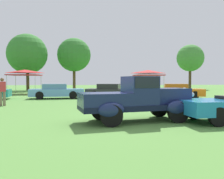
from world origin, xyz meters
TOP-DOWN VIEW (x-y plane):
  - ground_plane at (0.00, 0.00)m, footprint 120.00×120.00m
  - feature_pickup_truck at (0.33, -0.10)m, footprint 4.51×2.49m
  - show_car_skyblue at (-4.29, 11.04)m, footprint 4.55×2.10m
  - show_car_charcoal at (0.23, 10.99)m, footprint 4.39×2.73m
  - show_car_orange at (5.97, 10.51)m, footprint 4.52×2.65m
  - spectator_near_truck at (-6.70, 5.67)m, footprint 0.46×0.36m
  - canopy_tent_left_field at (-8.78, 17.97)m, footprint 3.24×3.24m
  - canopy_tent_center_field at (5.29, 17.94)m, footprint 3.18×3.18m
  - treeline_far_left at (-10.71, 26.44)m, footprint 5.82×5.82m
  - treeline_mid_left at (-4.07, 28.57)m, footprint 5.29×5.29m
  - treeline_center at (15.25, 28.98)m, footprint 4.50×4.50m

SIDE VIEW (x-z plane):
  - ground_plane at x=0.00m, z-range 0.00..0.00m
  - show_car_charcoal at x=0.23m, z-range -0.01..1.21m
  - show_car_orange at x=5.97m, z-range -0.01..1.21m
  - show_car_skyblue at x=-4.29m, z-range -0.01..1.21m
  - feature_pickup_truck at x=0.33m, z-range 0.02..1.72m
  - spectator_near_truck at x=-6.70m, z-range 0.07..1.76m
  - canopy_tent_center_field at x=5.29m, z-range 1.07..3.78m
  - canopy_tent_left_field at x=-8.78m, z-range 1.07..3.78m
  - treeline_center at x=15.25m, z-range 1.46..8.93m
  - treeline_far_left at x=-10.71m, z-range 1.22..9.51m
  - treeline_mid_left at x=-4.07m, z-range 1.42..9.58m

